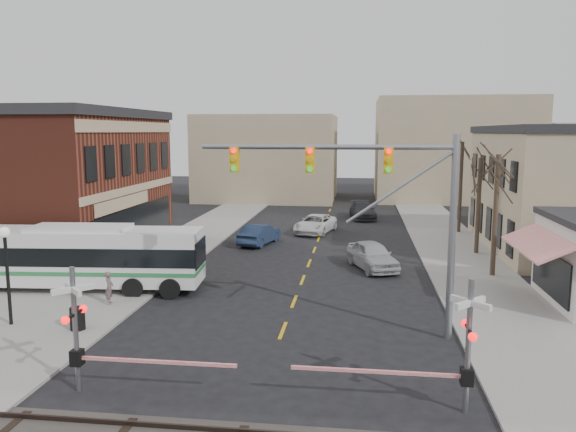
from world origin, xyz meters
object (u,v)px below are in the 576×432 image
(transit_bus, at_px, (81,256))
(car_d, at_px, (363,211))
(rr_crossing_west, at_px, (89,331))
(pedestrian_near, at_px, (109,288))
(car_a, at_px, (372,255))
(street_lamp, at_px, (6,255))
(car_b, at_px, (259,234))
(traffic_signal_mast, at_px, (381,193))
(rr_crossing_east, at_px, (453,347))
(car_c, at_px, (315,224))
(trash_bin, at_px, (78,319))
(pedestrian_far, at_px, (94,270))

(transit_bus, height_order, car_d, transit_bus)
(rr_crossing_west, relative_size, pedestrian_near, 3.66)
(rr_crossing_west, relative_size, car_a, 1.17)
(transit_bus, xyz_separation_m, rr_crossing_west, (5.83, -10.76, 0.17))
(street_lamp, bearing_deg, car_b, 68.65)
(traffic_signal_mast, bearing_deg, rr_crossing_east, -72.41)
(car_a, bearing_deg, car_b, 120.72)
(car_b, xyz_separation_m, car_c, (3.64, 5.20, -0.02))
(street_lamp, bearing_deg, car_d, 65.22)
(transit_bus, relative_size, rr_crossing_west, 2.23)
(rr_crossing_east, relative_size, car_c, 1.07)
(trash_bin, bearing_deg, transit_bus, 115.65)
(street_lamp, xyz_separation_m, car_d, (14.69, 31.82, -2.34))
(rr_crossing_east, relative_size, car_b, 1.24)
(rr_crossing_east, xyz_separation_m, car_d, (-2.39, 36.85, -1.21))
(rr_crossing_east, distance_m, car_d, 36.95)
(traffic_signal_mast, bearing_deg, car_d, 90.91)
(rr_crossing_west, distance_m, pedestrian_far, 12.11)
(rr_crossing_west, height_order, rr_crossing_east, same)
(rr_crossing_east, bearing_deg, pedestrian_far, 146.45)
(trash_bin, xyz_separation_m, car_a, (12.10, 12.32, 0.24))
(transit_bus, bearing_deg, street_lamp, -92.80)
(street_lamp, relative_size, pedestrian_far, 2.24)
(transit_bus, bearing_deg, trash_bin, -64.35)
(car_c, xyz_separation_m, pedestrian_far, (-10.00, -17.96, 0.32))
(rr_crossing_east, xyz_separation_m, car_a, (-1.91, 17.13, -1.15))
(car_b, xyz_separation_m, car_d, (7.47, 13.34, 0.01))
(rr_crossing_east, relative_size, car_a, 1.17)
(traffic_signal_mast, bearing_deg, rr_crossing_west, -145.99)
(car_a, bearing_deg, transit_bus, -176.95)
(transit_bus, bearing_deg, rr_crossing_west, -61.55)
(transit_bus, relative_size, rr_crossing_east, 2.23)
(car_b, height_order, pedestrian_near, pedestrian_near)
(pedestrian_near, bearing_deg, pedestrian_far, 27.79)
(rr_crossing_west, relative_size, pedestrian_far, 3.04)
(car_c, height_order, car_d, car_d)
(trash_bin, bearing_deg, car_a, 45.53)
(trash_bin, bearing_deg, pedestrian_near, 93.72)
(car_c, xyz_separation_m, pedestrian_near, (-8.01, -20.45, 0.16))
(transit_bus, xyz_separation_m, car_b, (6.95, 12.88, -1.05))
(car_a, relative_size, pedestrian_far, 2.61)
(car_b, xyz_separation_m, pedestrian_far, (-6.36, -12.76, 0.30))
(rr_crossing_east, height_order, pedestrian_near, rr_crossing_east)
(street_lamp, relative_size, pedestrian_near, 2.70)
(car_a, xyz_separation_m, car_b, (-7.95, 6.39, -0.07))
(trash_bin, bearing_deg, street_lamp, 175.84)
(traffic_signal_mast, bearing_deg, transit_bus, 162.74)
(car_a, distance_m, pedestrian_far, 15.66)
(transit_bus, bearing_deg, car_b, 61.65)
(traffic_signal_mast, distance_m, rr_crossing_west, 11.58)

